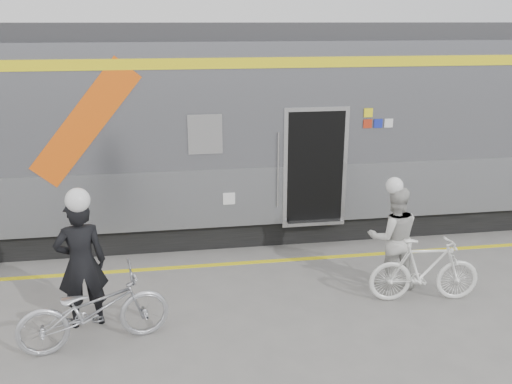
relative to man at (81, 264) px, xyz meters
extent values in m
plane|color=slate|center=(2.56, -0.50, -0.94)|extent=(90.00, 90.00, 0.00)
cube|color=black|center=(1.69, 3.70, -0.69)|extent=(24.00, 2.70, 0.50)
cube|color=#9EA0A5|center=(1.69, 3.70, 0.11)|extent=(24.00, 3.00, 1.10)
cube|color=slate|center=(1.69, 3.70, 1.76)|extent=(24.00, 3.00, 2.20)
cube|color=#38383A|center=(1.69, 3.70, 3.01)|extent=(24.00, 2.64, 0.30)
cube|color=yellow|center=(1.69, 2.19, 2.51)|extent=(24.00, 0.02, 0.18)
cube|color=#EF590E|center=(-0.11, 2.19, 1.56)|extent=(1.96, 0.01, 2.19)
cube|color=black|center=(1.89, 2.19, 1.31)|extent=(0.55, 0.02, 0.65)
cube|color=black|center=(3.89, 2.40, 0.61)|extent=(1.05, 0.45, 2.10)
cube|color=silver|center=(3.89, 2.19, 0.61)|extent=(1.20, 0.02, 2.25)
cylinder|color=silver|center=(3.19, 2.17, 0.61)|extent=(0.04, 0.04, 1.40)
cube|color=silver|center=(3.89, 2.15, -0.42)|extent=(1.05, 0.25, 0.06)
cube|color=yellow|center=(4.84, 2.18, 1.61)|extent=(0.16, 0.01, 0.16)
cube|color=#B12C14|center=(4.84, 2.18, 1.41)|extent=(0.16, 0.01, 0.16)
cube|color=#1926A3|center=(5.04, 2.18, 1.41)|extent=(0.16, 0.01, 0.16)
cube|color=silver|center=(5.24, 2.18, 1.41)|extent=(0.16, 0.01, 0.16)
cube|color=silver|center=(2.29, 2.18, 0.11)|extent=(0.22, 0.01, 0.22)
cube|color=yellow|center=(2.56, 1.65, -0.93)|extent=(24.00, 0.12, 0.01)
imported|color=black|center=(0.00, 0.00, 0.00)|extent=(0.77, 0.59, 1.88)
imported|color=#B5B7BE|center=(0.20, -0.55, -0.42)|extent=(2.07, 1.11, 1.03)
imported|color=beige|center=(4.73, 0.44, -0.10)|extent=(0.88, 0.72, 1.68)
imported|color=white|center=(5.03, -0.11, -0.43)|extent=(1.74, 0.66, 1.02)
sphere|color=white|center=(0.00, 0.00, 1.10)|extent=(0.33, 0.33, 0.33)
sphere|color=white|center=(4.73, 0.44, 0.88)|extent=(0.27, 0.27, 0.27)
camera|label=1|loc=(1.31, -7.11, 3.20)|focal=38.00mm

